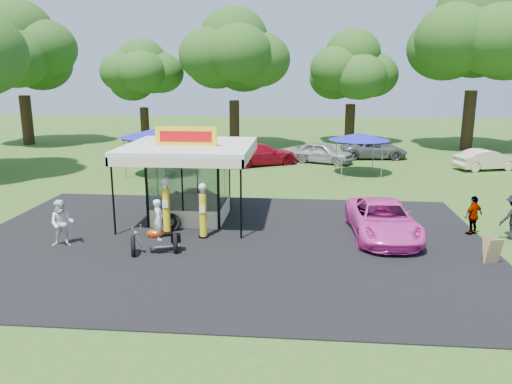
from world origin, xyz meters
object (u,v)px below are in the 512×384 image
at_px(motorcycle, 157,232).
at_px(bg_car_d, 374,149).
at_px(kiosk_car, 201,197).
at_px(spectator_west, 62,223).
at_px(tent_east, 359,137).
at_px(gas_station_kiosk, 190,180).
at_px(a_frame_sign, 492,251).
at_px(gas_pump_left, 166,207).
at_px(pink_sedan, 383,220).
at_px(bg_car_c, 322,153).
at_px(bg_car_b, 260,154).
at_px(spectator_east_b, 473,216).
at_px(gas_pump_right, 203,212).
at_px(tent_west, 154,133).
at_px(bg_car_e, 486,160).

bearing_deg(motorcycle, bg_car_d, 45.78).
bearing_deg(kiosk_car, spectator_west, 146.86).
xyz_separation_m(motorcycle, tent_east, (8.72, 15.43, 1.61)).
height_order(gas_station_kiosk, spectator_west, gas_station_kiosk).
bearing_deg(a_frame_sign, kiosk_car, 132.75).
bearing_deg(gas_pump_left, pink_sedan, 2.10).
bearing_deg(gas_pump_left, bg_car_c, 68.15).
bearing_deg(gas_station_kiosk, bg_car_d, 59.28).
height_order(bg_car_b, bg_car_d, bg_car_b).
distance_m(spectator_east_b, bg_car_d, 18.65).
bearing_deg(spectator_east_b, pink_sedan, -24.16).
bearing_deg(gas_pump_right, spectator_east_b, 7.22).
height_order(pink_sedan, tent_west, tent_west).
xyz_separation_m(pink_sedan, tent_east, (0.38, 12.78, 1.71)).
relative_size(gas_station_kiosk, spectator_east_b, 3.32).
bearing_deg(pink_sedan, spectator_east_b, 6.21).
distance_m(bg_car_e, tent_west, 22.07).
bearing_deg(bg_car_b, tent_east, -142.38).
relative_size(bg_car_c, bg_car_e, 1.06).
relative_size(gas_station_kiosk, a_frame_sign, 5.73).
relative_size(gas_pump_right, pink_sedan, 0.43).
distance_m(bg_car_e, tent_east, 9.24).
xyz_separation_m(gas_pump_left, tent_west, (-3.86, 11.60, 1.58)).
height_order(spectator_west, bg_car_d, spectator_west).
distance_m(pink_sedan, tent_east, 12.90).
height_order(gas_station_kiosk, pink_sedan, gas_station_kiosk).
distance_m(gas_pump_left, spectator_east_b, 12.32).
relative_size(bg_car_d, bg_car_e, 1.17).
distance_m(gas_station_kiosk, gas_pump_right, 2.85).
xyz_separation_m(spectator_east_b, tent_east, (-3.28, 12.19, 1.62)).
distance_m(a_frame_sign, bg_car_b, 20.47).
height_order(gas_pump_right, spectator_west, gas_pump_right).
xyz_separation_m(spectator_east_b, tent_west, (-16.14, 10.69, 1.88)).
height_order(spectator_east_b, bg_car_b, spectator_east_b).
xyz_separation_m(kiosk_car, tent_west, (-4.39, 7.29, 2.21)).
height_order(bg_car_c, tent_west, tent_west).
xyz_separation_m(gas_pump_left, bg_car_c, (6.87, 17.13, -0.35)).
bearing_deg(bg_car_e, motorcycle, 117.80).
distance_m(pink_sedan, bg_car_c, 16.90).
bearing_deg(gas_pump_left, tent_west, 108.39).
distance_m(gas_pump_right, a_frame_sign, 10.50).
height_order(gas_pump_left, tent_west, tent_west).
relative_size(spectator_east_b, tent_west, 0.38).
xyz_separation_m(spectator_west, bg_car_b, (5.94, 17.75, -0.11)).
bearing_deg(bg_car_d, kiosk_car, 141.57).
bearing_deg(kiosk_car, bg_car_b, -9.37).
bearing_deg(bg_car_d, gas_station_kiosk, 145.09).
bearing_deg(pink_sedan, motorcycle, -165.37).
xyz_separation_m(pink_sedan, bg_car_c, (-1.77, 16.81, 0.04)).
bearing_deg(bg_car_e, tent_east, 87.21).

